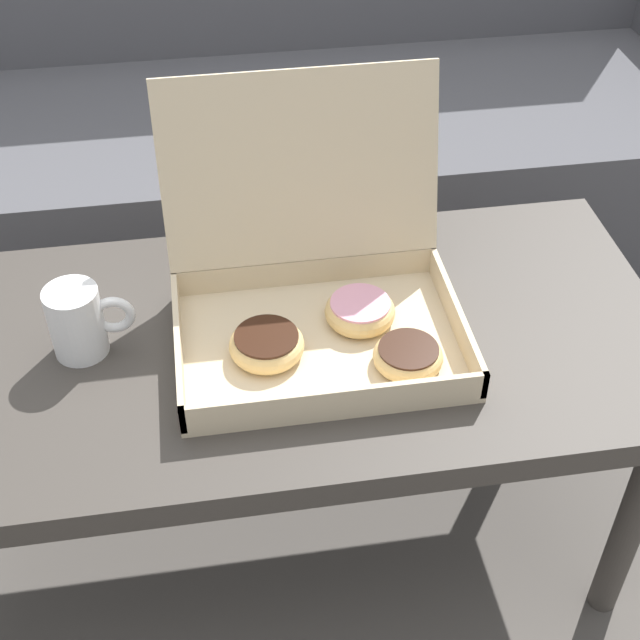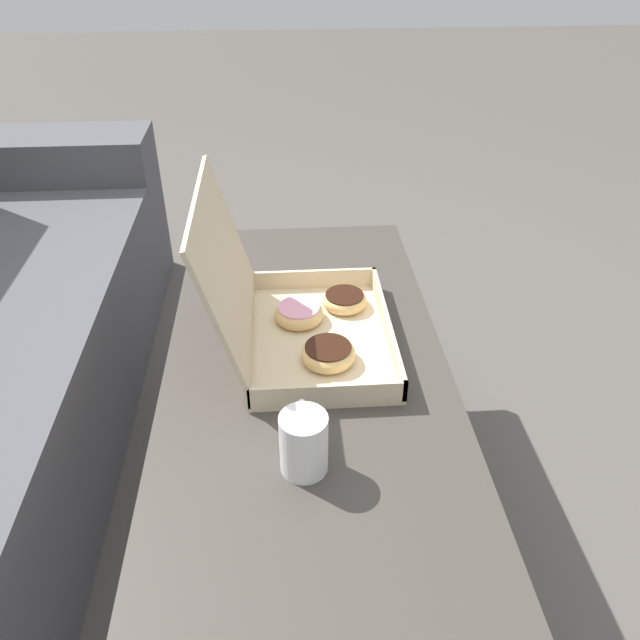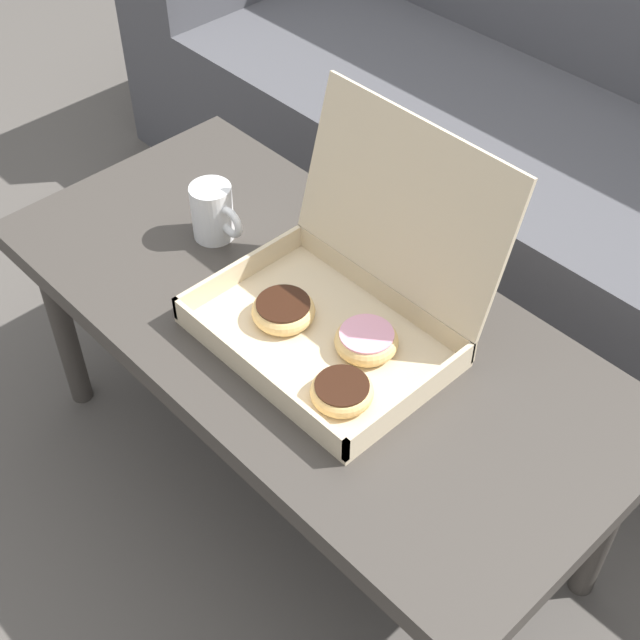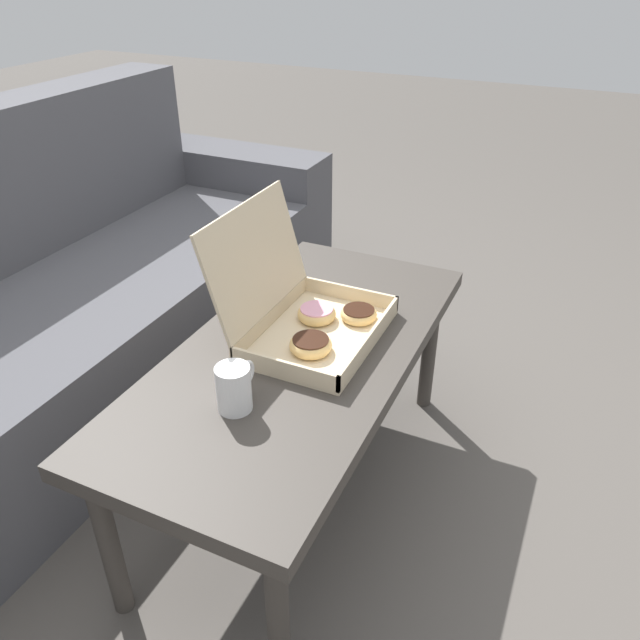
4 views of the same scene
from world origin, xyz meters
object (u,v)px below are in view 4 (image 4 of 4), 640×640
(couch, at_px, (36,323))
(coffee_table, at_px, (298,364))
(pastry_box, at_px, (306,311))
(coffee_mug, at_px, (235,387))

(couch, distance_m, coffee_table, 0.90)
(coffee_table, bearing_deg, pastry_box, 9.26)
(coffee_table, height_order, pastry_box, pastry_box)
(coffee_mug, bearing_deg, pastry_box, -0.97)
(couch, bearing_deg, coffee_table, -90.00)
(couch, height_order, coffee_table, couch)
(coffee_mug, bearing_deg, coffee_table, -3.87)
(coffee_table, height_order, coffee_mug, coffee_mug)
(couch, relative_size, pastry_box, 6.39)
(coffee_table, relative_size, coffee_mug, 9.73)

